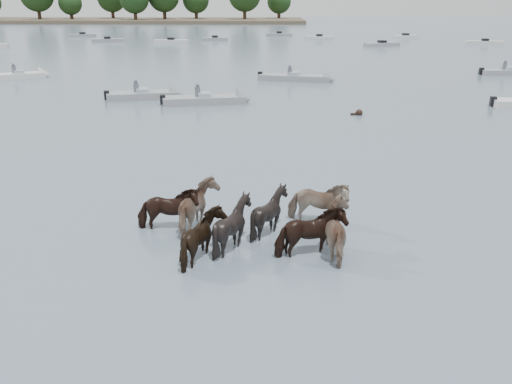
{
  "coord_description": "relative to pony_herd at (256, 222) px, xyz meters",
  "views": [
    {
      "loc": [
        0.16,
        -11.85,
        6.51
      ],
      "look_at": [
        -0.21,
        2.65,
        1.1
      ],
      "focal_mm": 36.36,
      "sensor_mm": 36.0,
      "label": 1
    }
  ],
  "objects": [
    {
      "name": "swimming_pony",
      "position": [
        5.7,
        17.36,
        -0.47
      ],
      "size": [
        0.72,
        0.44,
        0.44
      ],
      "color": "black",
      "rests_on": "ground"
    },
    {
      "name": "motorboat_a",
      "position": [
        -7.73,
        22.56,
        -0.34
      ],
      "size": [
        5.48,
        2.89,
        1.92
      ],
      "rotation": [
        0.0,
        0.0,
        0.26
      ],
      "color": "gray",
      "rests_on": "ground"
    },
    {
      "name": "pony_herd",
      "position": [
        0.0,
        0.0,
        0.0
      ],
      "size": [
        7.0,
        3.95,
        1.67
      ],
      "color": "black",
      "rests_on": "ground"
    },
    {
      "name": "motorboat_c",
      "position": [
        3.29,
        31.03,
        -0.35
      ],
      "size": [
        6.68,
        3.0,
        1.92
      ],
      "rotation": [
        0.0,
        0.0,
        -0.23
      ],
      "color": "gray",
      "rests_on": "ground"
    },
    {
      "name": "ground",
      "position": [
        0.19,
        -1.62,
        -0.57
      ],
      "size": [
        400.0,
        400.0,
        0.0
      ],
      "primitive_type": "plane",
      "color": "#4A5C6B",
      "rests_on": "ground"
    },
    {
      "name": "shoreline",
      "position": [
        -69.81,
        148.38,
        -0.07
      ],
      "size": [
        160.0,
        30.0,
        1.0
      ],
      "primitive_type": "cube",
      "color": "#4C4233",
      "rests_on": "ground"
    },
    {
      "name": "distant_flotilla",
      "position": [
        -0.49,
        74.42,
        -0.31
      ],
      "size": [
        107.87,
        27.99,
        0.93
      ],
      "color": "silver",
      "rests_on": "ground"
    },
    {
      "name": "motorboat_b",
      "position": [
        -3.2,
        20.9,
        -0.35
      ],
      "size": [
        6.09,
        2.71,
        1.92
      ],
      "rotation": [
        0.0,
        0.0,
        0.2
      ],
      "color": "gray",
      "rests_on": "ground"
    },
    {
      "name": "motorboat_f",
      "position": [
        -20.83,
        32.16,
        -0.34
      ],
      "size": [
        4.81,
        3.56,
        1.92
      ],
      "rotation": [
        0.0,
        0.0,
        0.49
      ],
      "color": "silver",
      "rests_on": "ground"
    }
  ]
}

